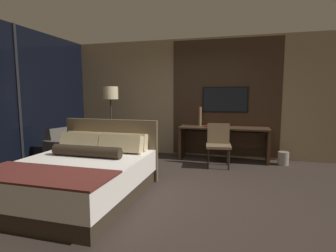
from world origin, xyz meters
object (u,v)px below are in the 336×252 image
object	(u,v)px
floor_lamp	(111,99)
desk	(223,137)
bed	(81,174)
tv	(225,100)
armchair_by_window	(73,154)
vase_tall	(200,116)
waste_bin	(283,158)
book	(210,126)
desk_chair	(218,141)

from	to	relation	value
floor_lamp	desk	bearing A→B (deg)	15.08
bed	tv	bearing A→B (deg)	58.57
armchair_by_window	floor_lamp	size ratio (longest dim) A/B	0.61
tv	vase_tall	distance (m)	0.69
armchair_by_window	waste_bin	world-z (taller)	armchair_by_window
bed	book	bearing A→B (deg)	60.21
book	desk	bearing A→B (deg)	13.35
desk_chair	waste_bin	bearing A→B (deg)	12.05
armchair_by_window	book	size ratio (longest dim) A/B	4.00
floor_lamp	desk_chair	bearing A→B (deg)	1.89
desk	tv	world-z (taller)	tv
tv	book	size ratio (longest dim) A/B	4.09
armchair_by_window	vase_tall	distance (m)	2.90
desk	vase_tall	size ratio (longest dim) A/B	4.48
tv	floor_lamp	bearing A→B (deg)	-159.97
desk	armchair_by_window	bearing A→B (deg)	-153.61
vase_tall	book	distance (m)	0.36
floor_lamp	tv	bearing A→B (deg)	20.03
bed	floor_lamp	size ratio (longest dim) A/B	1.26
vase_tall	book	size ratio (longest dim) A/B	1.73
bed	waste_bin	bearing A→B (deg)	40.48
bed	vase_tall	xyz separation A→B (m)	(1.30, 2.87, 0.64)
desk_chair	waste_bin	distance (m)	1.45
bed	armchair_by_window	bearing A→B (deg)	128.61
desk	vase_tall	xyz separation A→B (m)	(-0.55, 0.07, 0.45)
bed	tv	size ratio (longest dim) A/B	2.01
desk	book	world-z (taller)	book
desk	vase_tall	bearing A→B (deg)	172.25
tv	book	world-z (taller)	tv
bed	tv	xyz separation A→B (m)	(1.85, 3.03, 1.03)
desk_chair	floor_lamp	distance (m)	2.55
bed	desk	distance (m)	3.35
bed	desk	bearing A→B (deg)	56.48
waste_bin	desk_chair	bearing A→B (deg)	-161.37
book	waste_bin	xyz separation A→B (m)	(1.55, -0.07, -0.63)
book	armchair_by_window	bearing A→B (deg)	-152.32
vase_tall	waste_bin	bearing A→B (deg)	-6.63
tv	desk_chair	bearing A→B (deg)	-94.53
desk	desk_chair	xyz separation A→B (m)	(-0.06, -0.58, 0.01)
floor_lamp	book	world-z (taller)	floor_lamp
vase_tall	floor_lamp	bearing A→B (deg)	-158.89
tv	desk_chair	size ratio (longest dim) A/B	1.17
armchair_by_window	waste_bin	distance (m)	4.39
desk	tv	bearing A→B (deg)	90.00
tv	book	distance (m)	0.73
armchair_by_window	floor_lamp	world-z (taller)	floor_lamp
desk_chair	waste_bin	size ratio (longest dim) A/B	3.17
vase_tall	waste_bin	world-z (taller)	vase_tall
tv	waste_bin	bearing A→B (deg)	-16.32
desk_chair	floor_lamp	xyz separation A→B (m)	(-2.40, -0.08, 0.86)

